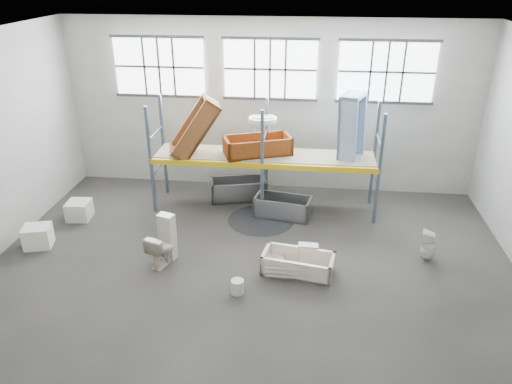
# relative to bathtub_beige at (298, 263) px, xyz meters

# --- Properties ---
(floor) EXTENTS (12.00, 10.00, 0.10)m
(floor) POSITION_rel_bathtub_beige_xyz_m (-1.08, -0.35, -0.28)
(floor) COLOR #4D4742
(floor) RESTS_ON ground
(ceiling) EXTENTS (12.00, 10.00, 0.10)m
(ceiling) POSITION_rel_bathtub_beige_xyz_m (-1.08, -0.35, 4.82)
(ceiling) COLOR silver
(ceiling) RESTS_ON ground
(wall_back) EXTENTS (12.00, 0.10, 5.00)m
(wall_back) POSITION_rel_bathtub_beige_xyz_m (-1.08, 4.70, 2.27)
(wall_back) COLOR #9D9A90
(wall_back) RESTS_ON ground
(wall_front) EXTENTS (12.00, 0.10, 5.00)m
(wall_front) POSITION_rel_bathtub_beige_xyz_m (-1.08, -5.40, 2.27)
(wall_front) COLOR #A5A298
(wall_front) RESTS_ON ground
(window_left) EXTENTS (2.60, 0.04, 1.60)m
(window_left) POSITION_rel_bathtub_beige_xyz_m (-4.28, 4.59, 3.37)
(window_left) COLOR white
(window_left) RESTS_ON wall_back
(window_mid) EXTENTS (2.60, 0.04, 1.60)m
(window_mid) POSITION_rel_bathtub_beige_xyz_m (-1.08, 4.59, 3.37)
(window_mid) COLOR white
(window_mid) RESTS_ON wall_back
(window_right) EXTENTS (2.60, 0.04, 1.60)m
(window_right) POSITION_rel_bathtub_beige_xyz_m (2.12, 4.59, 3.37)
(window_right) COLOR white
(window_right) RESTS_ON wall_back
(rack_upright_la) EXTENTS (0.08, 0.08, 3.00)m
(rack_upright_la) POSITION_rel_bathtub_beige_xyz_m (-4.08, 2.55, 1.27)
(rack_upright_la) COLOR slate
(rack_upright_la) RESTS_ON floor
(rack_upright_lb) EXTENTS (0.08, 0.08, 3.00)m
(rack_upright_lb) POSITION_rel_bathtub_beige_xyz_m (-4.08, 3.75, 1.27)
(rack_upright_lb) COLOR slate
(rack_upright_lb) RESTS_ON floor
(rack_upright_ma) EXTENTS (0.08, 0.08, 3.00)m
(rack_upright_ma) POSITION_rel_bathtub_beige_xyz_m (-1.08, 2.55, 1.27)
(rack_upright_ma) COLOR slate
(rack_upright_ma) RESTS_ON floor
(rack_upright_mb) EXTENTS (0.08, 0.08, 3.00)m
(rack_upright_mb) POSITION_rel_bathtub_beige_xyz_m (-1.08, 3.75, 1.27)
(rack_upright_mb) COLOR slate
(rack_upright_mb) RESTS_ON floor
(rack_upright_ra) EXTENTS (0.08, 0.08, 3.00)m
(rack_upright_ra) POSITION_rel_bathtub_beige_xyz_m (1.92, 2.55, 1.27)
(rack_upright_ra) COLOR slate
(rack_upright_ra) RESTS_ON floor
(rack_upright_rb) EXTENTS (0.08, 0.08, 3.00)m
(rack_upright_rb) POSITION_rel_bathtub_beige_xyz_m (1.92, 3.75, 1.27)
(rack_upright_rb) COLOR slate
(rack_upright_rb) RESTS_ON floor
(rack_beam_front) EXTENTS (6.00, 0.10, 0.14)m
(rack_beam_front) POSITION_rel_bathtub_beige_xyz_m (-1.08, 2.55, 1.27)
(rack_beam_front) COLOR yellow
(rack_beam_front) RESTS_ON floor
(rack_beam_back) EXTENTS (6.00, 0.10, 0.14)m
(rack_beam_back) POSITION_rel_bathtub_beige_xyz_m (-1.08, 3.75, 1.27)
(rack_beam_back) COLOR yellow
(rack_beam_back) RESTS_ON floor
(shelf_deck) EXTENTS (5.90, 1.10, 0.03)m
(shelf_deck) POSITION_rel_bathtub_beige_xyz_m (-1.08, 3.15, 1.35)
(shelf_deck) COLOR gray
(shelf_deck) RESTS_ON floor
(wet_patch) EXTENTS (1.80, 1.80, 0.00)m
(wet_patch) POSITION_rel_bathtub_beige_xyz_m (-1.08, 2.35, -0.23)
(wet_patch) COLOR black
(wet_patch) RESTS_ON floor
(bathtub_beige) EXTENTS (1.67, 0.99, 0.46)m
(bathtub_beige) POSITION_rel_bathtub_beige_xyz_m (0.00, 0.00, 0.00)
(bathtub_beige) COLOR beige
(bathtub_beige) RESTS_ON floor
(cistern_spare) EXTENTS (0.46, 0.23, 0.43)m
(cistern_spare) POSITION_rel_bathtub_beige_xyz_m (0.21, 0.40, 0.05)
(cistern_spare) COLOR #C2ADA6
(cistern_spare) RESTS_ON bathtub_beige
(sink_in_tub) EXTENTS (0.49, 0.49, 0.14)m
(sink_in_tub) POSITION_rel_bathtub_beige_xyz_m (-0.54, 0.19, -0.07)
(sink_in_tub) COLOR #F3D8CD
(sink_in_tub) RESTS_ON bathtub_beige
(toilet_beige) EXTENTS (0.67, 0.87, 0.79)m
(toilet_beige) POSITION_rel_bathtub_beige_xyz_m (-3.11, 0.00, 0.16)
(toilet_beige) COLOR beige
(toilet_beige) RESTS_ON floor
(cistern_tall) EXTENTS (0.42, 0.34, 1.14)m
(cistern_tall) POSITION_rel_bathtub_beige_xyz_m (-3.04, 0.25, 0.34)
(cistern_tall) COLOR #C2AFA3
(cistern_tall) RESTS_ON floor
(toilet_white) EXTENTS (0.41, 0.41, 0.74)m
(toilet_white) POSITION_rel_bathtub_beige_xyz_m (2.98, 0.88, 0.14)
(toilet_white) COLOR white
(toilet_white) RESTS_ON floor
(steel_tub_left) EXTENTS (1.74, 1.12, 0.59)m
(steel_tub_left) POSITION_rel_bathtub_beige_xyz_m (-1.88, 3.62, 0.06)
(steel_tub_left) COLOR #9A9BA1
(steel_tub_left) RESTS_ON floor
(steel_tub_right) EXTENTS (1.61, 0.95, 0.55)m
(steel_tub_right) POSITION_rel_bathtub_beige_xyz_m (-0.52, 2.67, 0.05)
(steel_tub_right) COLOR #A1A5A8
(steel_tub_right) RESTS_ON floor
(rust_tub_flat) EXTENTS (1.97, 1.42, 0.50)m
(rust_tub_flat) POSITION_rel_bathtub_beige_xyz_m (-1.27, 3.19, 1.59)
(rust_tub_flat) COLOR #905616
(rust_tub_flat) RESTS_ON shelf_deck
(rust_tub_tilted) EXTENTS (1.60, 1.21, 1.73)m
(rust_tub_tilted) POSITION_rel_bathtub_beige_xyz_m (-2.94, 3.06, 2.06)
(rust_tub_tilted) COLOR #8E5E25
(rust_tub_tilted) RESTS_ON shelf_deck
(sink_on_shelf) EXTENTS (0.82, 0.68, 0.65)m
(sink_on_shelf) POSITION_rel_bathtub_beige_xyz_m (-1.11, 2.91, 1.86)
(sink_on_shelf) COLOR white
(sink_on_shelf) RESTS_ON rust_tub_flat
(blue_tub_upright) EXTENTS (0.82, 0.97, 1.78)m
(blue_tub_upright) POSITION_rel_bathtub_beige_xyz_m (1.20, 3.26, 2.16)
(blue_tub_upright) COLOR #85A3CB
(blue_tub_upright) RESTS_ON shelf_deck
(bucket) EXTENTS (0.36, 0.36, 0.32)m
(bucket) POSITION_rel_bathtub_beige_xyz_m (-1.23, -0.91, -0.07)
(bucket) COLOR beige
(bucket) RESTS_ON floor
(carton_near) EXTENTS (0.75, 0.68, 0.54)m
(carton_near) POSITION_rel_bathtub_beige_xyz_m (-6.35, 0.39, 0.04)
(carton_near) COLOR white
(carton_near) RESTS_ON floor
(carton_far) EXTENTS (0.64, 0.64, 0.49)m
(carton_far) POSITION_rel_bathtub_beige_xyz_m (-5.98, 1.88, 0.02)
(carton_far) COLOR silver
(carton_far) RESTS_ON floor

